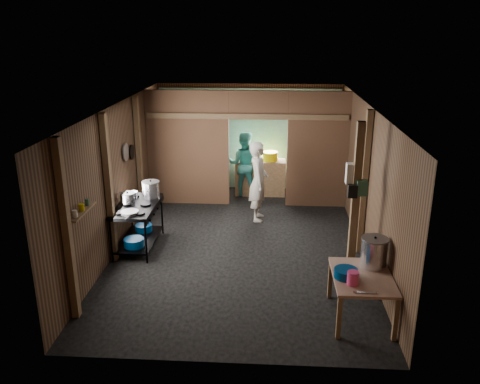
# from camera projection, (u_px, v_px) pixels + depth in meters

# --- Properties ---
(floor) EXTENTS (4.50, 7.00, 0.00)m
(floor) POSITION_uv_depth(u_px,v_px,m) (241.00, 243.00, 9.36)
(floor) COLOR black
(floor) RESTS_ON ground
(ceiling) EXTENTS (4.50, 7.00, 0.00)m
(ceiling) POSITION_uv_depth(u_px,v_px,m) (241.00, 106.00, 8.53)
(ceiling) COLOR #4B4946
(ceiling) RESTS_ON ground
(wall_back) EXTENTS (4.50, 0.00, 2.60)m
(wall_back) POSITION_uv_depth(u_px,v_px,m) (249.00, 137.00, 12.26)
(wall_back) COLOR brown
(wall_back) RESTS_ON ground
(wall_front) EXTENTS (4.50, 0.00, 2.60)m
(wall_front) POSITION_uv_depth(u_px,v_px,m) (222.00, 268.00, 5.64)
(wall_front) COLOR brown
(wall_front) RESTS_ON ground
(wall_left) EXTENTS (0.00, 7.00, 2.60)m
(wall_left) POSITION_uv_depth(u_px,v_px,m) (119.00, 176.00, 9.08)
(wall_left) COLOR brown
(wall_left) RESTS_ON ground
(wall_right) EXTENTS (0.00, 7.00, 2.60)m
(wall_right) POSITION_uv_depth(u_px,v_px,m) (366.00, 180.00, 8.81)
(wall_right) COLOR brown
(wall_right) RESTS_ON ground
(partition_left) EXTENTS (1.85, 0.10, 2.60)m
(partition_left) POSITION_uv_depth(u_px,v_px,m) (188.00, 148.00, 11.10)
(partition_left) COLOR brown
(partition_left) RESTS_ON floor
(partition_right) EXTENTS (1.35, 0.10, 2.60)m
(partition_right) POSITION_uv_depth(u_px,v_px,m) (318.00, 150.00, 10.93)
(partition_right) COLOR brown
(partition_right) RESTS_ON floor
(partition_header) EXTENTS (1.30, 0.10, 0.60)m
(partition_header) POSITION_uv_depth(u_px,v_px,m) (258.00, 105.00, 10.69)
(partition_header) COLOR brown
(partition_header) RESTS_ON wall_back
(turquoise_panel) EXTENTS (4.40, 0.06, 2.50)m
(turquoise_panel) POSITION_uv_depth(u_px,v_px,m) (249.00, 139.00, 12.21)
(turquoise_panel) COLOR #86C6BD
(turquoise_panel) RESTS_ON wall_back
(back_counter) EXTENTS (1.20, 0.50, 0.85)m
(back_counter) POSITION_uv_depth(u_px,v_px,m) (260.00, 177.00, 12.00)
(back_counter) COLOR olive
(back_counter) RESTS_ON floor
(wall_clock) EXTENTS (0.20, 0.03, 0.20)m
(wall_clock) POSITION_uv_depth(u_px,v_px,m) (260.00, 114.00, 11.95)
(wall_clock) COLOR silver
(wall_clock) RESTS_ON wall_back
(post_left_a) EXTENTS (0.10, 0.12, 2.60)m
(post_left_a) POSITION_uv_depth(u_px,v_px,m) (67.00, 232.00, 6.62)
(post_left_a) COLOR olive
(post_left_a) RESTS_ON floor
(post_left_b) EXTENTS (0.10, 0.12, 2.60)m
(post_left_b) POSITION_uv_depth(u_px,v_px,m) (109.00, 190.00, 8.32)
(post_left_b) COLOR olive
(post_left_b) RESTS_ON floor
(post_left_c) EXTENTS (0.10, 0.12, 2.60)m
(post_left_c) POSITION_uv_depth(u_px,v_px,m) (139.00, 159.00, 10.21)
(post_left_c) COLOR olive
(post_left_c) RESTS_ON floor
(post_right) EXTENTS (0.10, 0.12, 2.60)m
(post_right) POSITION_uv_depth(u_px,v_px,m) (364.00, 184.00, 8.63)
(post_right) COLOR olive
(post_right) RESTS_ON floor
(post_free) EXTENTS (0.12, 0.12, 2.60)m
(post_free) POSITION_uv_depth(u_px,v_px,m) (355.00, 205.00, 7.61)
(post_free) COLOR olive
(post_free) RESTS_ON floor
(cross_beam) EXTENTS (4.40, 0.12, 0.12)m
(cross_beam) POSITION_uv_depth(u_px,v_px,m) (247.00, 116.00, 10.74)
(cross_beam) COLOR olive
(cross_beam) RESTS_ON wall_left
(pan_lid_big) EXTENTS (0.03, 0.34, 0.34)m
(pan_lid_big) POSITION_uv_depth(u_px,v_px,m) (126.00, 152.00, 9.34)
(pan_lid_big) COLOR slate
(pan_lid_big) RESTS_ON wall_left
(pan_lid_small) EXTENTS (0.03, 0.30, 0.30)m
(pan_lid_small) POSITION_uv_depth(u_px,v_px,m) (132.00, 152.00, 9.75)
(pan_lid_small) COLOR black
(pan_lid_small) RESTS_ON wall_left
(wall_shelf) EXTENTS (0.14, 0.80, 0.03)m
(wall_shelf) POSITION_uv_depth(u_px,v_px,m) (82.00, 212.00, 7.06)
(wall_shelf) COLOR olive
(wall_shelf) RESTS_ON wall_left
(jar_white) EXTENTS (0.07, 0.07, 0.10)m
(jar_white) POSITION_uv_depth(u_px,v_px,m) (75.00, 214.00, 6.80)
(jar_white) COLOR silver
(jar_white) RESTS_ON wall_shelf
(jar_yellow) EXTENTS (0.08, 0.08, 0.10)m
(jar_yellow) POSITION_uv_depth(u_px,v_px,m) (81.00, 207.00, 7.03)
(jar_yellow) COLOR #C2B302
(jar_yellow) RESTS_ON wall_shelf
(jar_green) EXTENTS (0.06, 0.06, 0.10)m
(jar_green) POSITION_uv_depth(u_px,v_px,m) (87.00, 202.00, 7.24)
(jar_green) COLOR #2D5E44
(jar_green) RESTS_ON wall_shelf
(bag_white) EXTENTS (0.22, 0.15, 0.32)m
(bag_white) POSITION_uv_depth(u_px,v_px,m) (353.00, 174.00, 7.53)
(bag_white) COLOR silver
(bag_white) RESTS_ON post_free
(bag_green) EXTENTS (0.16, 0.12, 0.24)m
(bag_green) POSITION_uv_depth(u_px,v_px,m) (362.00, 188.00, 7.45)
(bag_green) COLOR #2D5E44
(bag_green) RESTS_ON post_free
(bag_black) EXTENTS (0.14, 0.10, 0.20)m
(bag_black) POSITION_uv_depth(u_px,v_px,m) (352.00, 191.00, 7.46)
(bag_black) COLOR black
(bag_black) RESTS_ON post_free
(gas_range) EXTENTS (0.73, 1.41, 0.84)m
(gas_range) POSITION_uv_depth(u_px,v_px,m) (138.00, 226.00, 9.09)
(gas_range) COLOR black
(gas_range) RESTS_ON floor
(prep_table) EXTENTS (0.81, 1.11, 0.66)m
(prep_table) POSITION_uv_depth(u_px,v_px,m) (361.00, 297.00, 6.90)
(prep_table) COLOR #A37C62
(prep_table) RESTS_ON floor
(stove_pot_large) EXTENTS (0.35, 0.35, 0.33)m
(stove_pot_large) POSITION_uv_depth(u_px,v_px,m) (151.00, 190.00, 9.32)
(stove_pot_large) COLOR silver
(stove_pot_large) RESTS_ON gas_range
(stove_pot_med) EXTENTS (0.33, 0.33, 0.23)m
(stove_pot_med) POSITION_uv_depth(u_px,v_px,m) (128.00, 199.00, 8.98)
(stove_pot_med) COLOR silver
(stove_pot_med) RESTS_ON gas_range
(stove_saucepan) EXTENTS (0.19, 0.19, 0.11)m
(stove_saucepan) POSITION_uv_depth(u_px,v_px,m) (133.00, 194.00, 9.34)
(stove_saucepan) COLOR silver
(stove_saucepan) RESTS_ON gas_range
(frying_pan) EXTENTS (0.39, 0.57, 0.07)m
(frying_pan) POSITION_uv_depth(u_px,v_px,m) (130.00, 212.00, 8.52)
(frying_pan) COLOR slate
(frying_pan) RESTS_ON gas_range
(blue_tub_front) EXTENTS (0.36, 0.36, 0.15)m
(blue_tub_front) POSITION_uv_depth(u_px,v_px,m) (134.00, 242.00, 8.84)
(blue_tub_front) COLOR navy
(blue_tub_front) RESTS_ON gas_range
(blue_tub_back) EXTENTS (0.32, 0.32, 0.13)m
(blue_tub_back) POSITION_uv_depth(u_px,v_px,m) (144.00, 228.00, 9.50)
(blue_tub_back) COLOR navy
(blue_tub_back) RESTS_ON gas_range
(stock_pot) EXTENTS (0.49, 0.49, 0.45)m
(stock_pot) POSITION_uv_depth(u_px,v_px,m) (374.00, 253.00, 7.00)
(stock_pot) COLOR silver
(stock_pot) RESTS_ON prep_table
(wash_basin) EXTENTS (0.43, 0.43, 0.12)m
(wash_basin) POSITION_uv_depth(u_px,v_px,m) (346.00, 273.00, 6.73)
(wash_basin) COLOR navy
(wash_basin) RESTS_ON prep_table
(pink_bucket) EXTENTS (0.18, 0.18, 0.19)m
(pink_bucket) POSITION_uv_depth(u_px,v_px,m) (353.00, 278.00, 6.53)
(pink_bucket) COLOR #DF3D7F
(pink_bucket) RESTS_ON prep_table
(knife) EXTENTS (0.30, 0.04, 0.01)m
(knife) POSITION_uv_depth(u_px,v_px,m) (365.00, 293.00, 6.35)
(knife) COLOR silver
(knife) RESTS_ON prep_table
(yellow_tub) EXTENTS (0.38, 0.38, 0.21)m
(yellow_tub) POSITION_uv_depth(u_px,v_px,m) (270.00, 156.00, 11.81)
(yellow_tub) COLOR #C2B302
(yellow_tub) RESTS_ON back_counter
(cook) EXTENTS (0.40, 0.62, 1.69)m
(cook) POSITION_uv_depth(u_px,v_px,m) (259.00, 181.00, 10.28)
(cook) COLOR beige
(cook) RESTS_ON floor
(worker_back) EXTENTS (0.80, 0.64, 1.56)m
(worker_back) POSITION_uv_depth(u_px,v_px,m) (244.00, 164.00, 11.81)
(worker_back) COLOR teal
(worker_back) RESTS_ON floor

